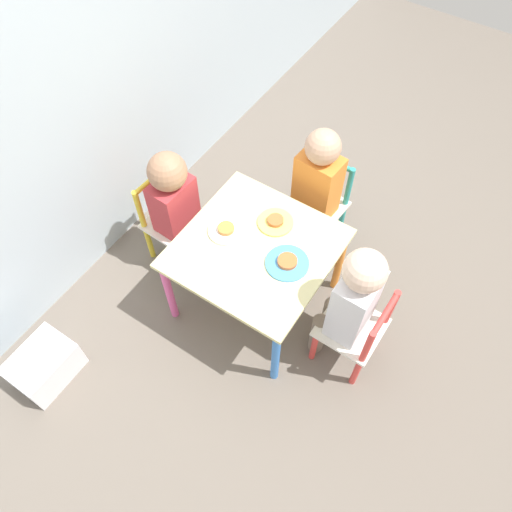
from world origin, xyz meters
The scene contains 12 objects.
ground_plane centered at (0.00, 0.00, 0.00)m, with size 6.00×6.00×0.00m, color #6B6056.
kids_table centered at (0.00, 0.00, 0.39)m, with size 0.64×0.64×0.45m.
chair_teal centered at (0.52, -0.04, 0.24)m, with size 0.28×0.28×0.50m.
chair_yellow centered at (0.03, 0.52, 0.24)m, with size 0.27×0.27×0.50m.
chair_red centered at (-0.01, -0.52, 0.24)m, with size 0.26×0.26×0.50m.
child_right centered at (0.46, -0.04, 0.45)m, with size 0.22×0.21×0.75m.
child_back centered at (0.02, 0.46, 0.43)m, with size 0.21×0.23×0.71m.
child_front centered at (-0.01, -0.46, 0.46)m, with size 0.20×0.22×0.77m.
plate_right centered at (0.16, 0.00, 0.46)m, with size 0.16×0.16×0.03m.
plate_back centered at (0.00, 0.16, 0.46)m, with size 0.16×0.16×0.03m.
plate_front centered at (0.00, -0.16, 0.46)m, with size 0.18×0.18×0.03m.
storage_bin centered at (-0.84, 0.57, 0.09)m, with size 0.28×0.21×0.18m.
Camera 1 is at (-1.02, -0.67, 2.19)m, focal length 35.00 mm.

